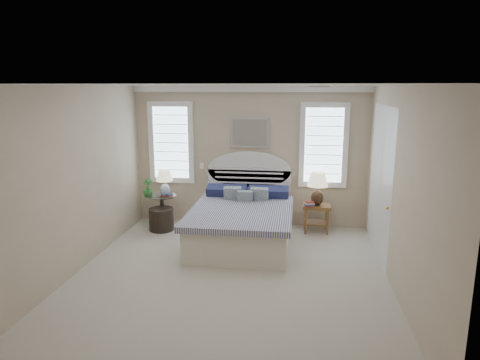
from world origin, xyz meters
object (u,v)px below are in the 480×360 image
(side_table_left, at_px, (162,208))
(lamp_right, at_px, (317,185))
(bed, at_px, (243,220))
(lamp_left, at_px, (165,180))
(nightstand_right, at_px, (316,212))
(floor_pot, at_px, (161,219))

(side_table_left, distance_m, lamp_right, 3.00)
(bed, relative_size, lamp_left, 4.41)
(lamp_right, bearing_deg, lamp_left, -177.93)
(nightstand_right, bearing_deg, side_table_left, -178.06)
(bed, bearing_deg, lamp_right, 26.85)
(floor_pot, bearing_deg, lamp_right, 4.97)
(nightstand_right, relative_size, lamp_right, 0.84)
(side_table_left, relative_size, nightstand_right, 1.19)
(bed, height_order, nightstand_right, bed)
(bed, xyz_separation_m, side_table_left, (-1.65, 0.59, 0.00))
(side_table_left, height_order, nightstand_right, side_table_left)
(side_table_left, bearing_deg, bed, -19.74)
(side_table_left, distance_m, floor_pot, 0.26)
(side_table_left, xyz_separation_m, lamp_right, (2.95, 0.07, 0.53))
(nightstand_right, xyz_separation_m, lamp_right, (-0.00, -0.03, 0.53))
(side_table_left, bearing_deg, lamp_left, -24.73)
(lamp_left, xyz_separation_m, lamp_right, (2.87, 0.10, -0.03))
(bed, distance_m, floor_pot, 1.67)
(lamp_right, bearing_deg, side_table_left, -178.73)
(floor_pot, height_order, lamp_left, lamp_left)
(bed, height_order, lamp_left, bed)
(bed, distance_m, lamp_right, 1.55)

